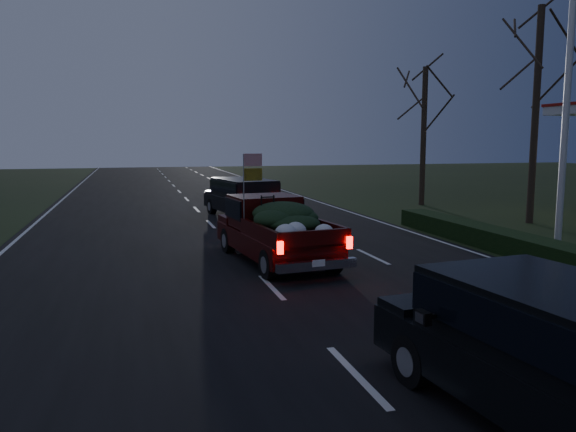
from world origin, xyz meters
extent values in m
plane|color=black|center=(0.00, 0.00, 0.00)|extent=(120.00, 120.00, 0.00)
cube|color=black|center=(0.00, 0.00, 0.01)|extent=(14.00, 120.00, 0.02)
cube|color=black|center=(7.80, 3.00, 0.30)|extent=(1.00, 10.00, 0.60)
cylinder|color=silver|center=(9.50, 2.00, 4.50)|extent=(0.20, 0.20, 9.00)
cylinder|color=black|center=(12.50, 7.00, 4.25)|extent=(0.28, 0.28, 8.50)
cylinder|color=black|center=(11.50, 14.00, 3.50)|extent=(0.28, 0.28, 7.00)
cube|color=#350807|center=(0.77, 2.69, 0.58)|extent=(2.48, 5.05, 0.54)
cube|color=#350807|center=(0.67, 3.56, 1.31)|extent=(1.96, 1.75, 0.88)
cube|color=black|center=(0.67, 3.56, 1.41)|extent=(2.05, 1.66, 0.54)
cube|color=#350807|center=(0.91, 1.43, 0.88)|extent=(2.09, 2.91, 0.06)
ellipsoid|color=black|center=(0.90, 1.92, 1.31)|extent=(1.74, 1.91, 0.58)
cylinder|color=gray|center=(-0.11, 2.59, 2.00)|extent=(0.03, 0.03, 1.95)
cube|color=red|center=(0.16, 2.62, 2.80)|extent=(0.51, 0.08, 0.33)
cube|color=gold|center=(0.16, 2.62, 2.41)|extent=(0.51, 0.08, 0.33)
cube|color=black|center=(1.62, 11.86, 0.61)|extent=(2.75, 5.01, 0.59)
cube|color=black|center=(1.66, 11.61, 1.28)|extent=(2.42, 3.72, 0.79)
cube|color=black|center=(1.66, 11.61, 1.36)|extent=(2.50, 3.64, 0.47)
cube|color=black|center=(1.65, -6.94, 0.62)|extent=(2.48, 4.98, 0.60)
cube|color=black|center=(0.39, -6.12, 1.18)|extent=(0.12, 0.23, 0.16)
camera|label=1|loc=(-2.97, -12.01, 3.31)|focal=35.00mm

